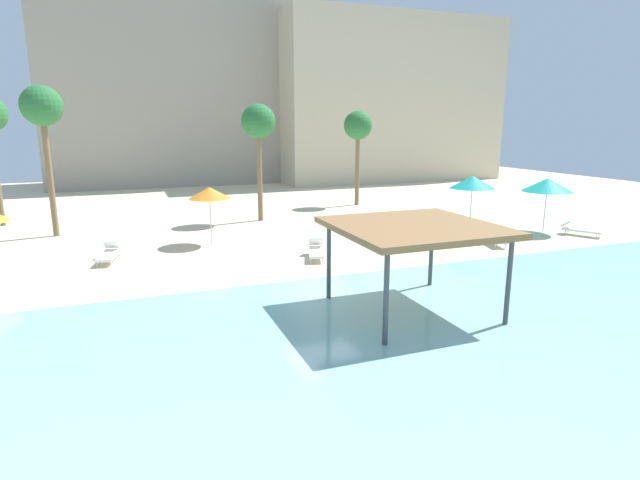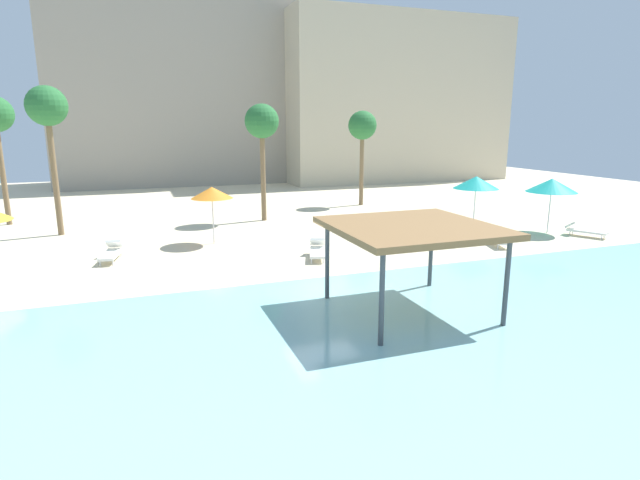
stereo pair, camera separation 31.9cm
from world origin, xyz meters
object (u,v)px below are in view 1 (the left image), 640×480
palm_tree_0 (42,110)px  beach_umbrella_teal_0 (472,182)px  beach_umbrella_orange_2 (209,193)px  lounge_chair_1 (316,250)px  lounge_chair_0 (435,231)px  lounge_chair_6 (492,237)px  lounge_chair_5 (109,253)px  palm_tree_1 (358,128)px  beach_umbrella_teal_3 (547,185)px  lounge_chair_3 (579,229)px  palm_tree_2 (258,124)px  shade_pavilion (414,230)px

palm_tree_0 → beach_umbrella_teal_0: bearing=-16.7°
beach_umbrella_orange_2 → lounge_chair_1: beach_umbrella_orange_2 is taller
lounge_chair_0 → lounge_chair_6: (1.75, -2.09, 0.00)m
beach_umbrella_orange_2 → lounge_chair_5: bearing=-160.9°
lounge_chair_5 → palm_tree_1: palm_tree_1 is taller
lounge_chair_1 → lounge_chair_6: (8.48, -0.62, 0.00)m
beach_umbrella_teal_3 → palm_tree_1: 13.03m
lounge_chair_3 → palm_tree_1: bearing=177.7°
palm_tree_1 → lounge_chair_6: bearing=-86.2°
lounge_chair_6 → palm_tree_2: 13.83m
shade_pavilion → lounge_chair_0: shade_pavilion is taller
shade_pavilion → lounge_chair_1: bearing=93.5°
palm_tree_1 → beach_umbrella_teal_0: bearing=-78.4°
beach_umbrella_teal_3 → palm_tree_2: bearing=146.9°
beach_umbrella_teal_0 → lounge_chair_0: size_ratio=1.41×
beach_umbrella_orange_2 → lounge_chair_3: 18.17m
shade_pavilion → lounge_chair_5: (-8.45, 9.38, -2.15)m
beach_umbrella_orange_2 → palm_tree_2: bearing=53.8°
beach_umbrella_teal_3 → lounge_chair_1: 12.96m
lounge_chair_1 → palm_tree_0: (-10.58, 8.63, 5.74)m
lounge_chair_3 → palm_tree_0: bearing=-138.5°
beach_umbrella_orange_2 → lounge_chair_5: beach_umbrella_orange_2 is taller
lounge_chair_1 → lounge_chair_3: 13.80m
beach_umbrella_orange_2 → beach_umbrella_teal_3: 16.77m
beach_umbrella_teal_3 → beach_umbrella_orange_2: bearing=168.3°
lounge_chair_3 → lounge_chair_6: 5.30m
palm_tree_1 → palm_tree_2: size_ratio=0.96×
shade_pavilion → beach_umbrella_orange_2: size_ratio=1.68×
shade_pavilion → beach_umbrella_teal_0: 13.15m
lounge_chair_0 → beach_umbrella_teal_3: bearing=98.9°
beach_umbrella_orange_2 → lounge_chair_5: (-4.37, -1.51, -2.05)m
beach_umbrella_teal_3 → lounge_chair_5: beach_umbrella_teal_3 is taller
lounge_chair_5 → palm_tree_2: bearing=140.4°
beach_umbrella_teal_0 → beach_umbrella_orange_2: (-13.28, 1.50, -0.11)m
beach_umbrella_orange_2 → beach_umbrella_teal_3: (16.43, -3.40, 0.05)m
shade_pavilion → lounge_chair_6: bearing=37.6°
beach_umbrella_orange_2 → lounge_chair_6: size_ratio=1.33×
lounge_chair_3 → lounge_chair_5: same height
lounge_chair_1 → shade_pavilion: bearing=23.3°
lounge_chair_0 → palm_tree_2: palm_tree_2 is taller
beach_umbrella_teal_3 → lounge_chair_0: (-6.04, 0.80, -2.10)m
beach_umbrella_teal_3 → lounge_chair_0: 6.44m
palm_tree_0 → lounge_chair_3: bearing=-20.8°
beach_umbrella_teal_0 → palm_tree_2: size_ratio=0.43×
lounge_chair_3 → lounge_chair_5: 22.04m
lounge_chair_0 → lounge_chair_3: (7.05, -2.10, 0.00)m
lounge_chair_3 → palm_tree_2: 17.60m
lounge_chair_3 → lounge_chair_5: size_ratio=0.99×
lounge_chair_5 → lounge_chair_0: bearing=97.3°
shade_pavilion → lounge_chair_6: 10.40m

